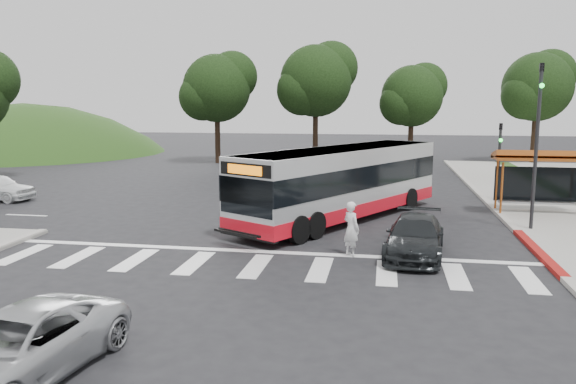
% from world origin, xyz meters
% --- Properties ---
extents(ground, '(140.00, 140.00, 0.00)m').
position_xyz_m(ground, '(0.00, 0.00, 0.00)').
color(ground, black).
rests_on(ground, ground).
extents(sidewalk_east, '(4.00, 40.00, 0.12)m').
position_xyz_m(sidewalk_east, '(11.00, 8.00, 0.06)').
color(sidewalk_east, gray).
rests_on(sidewalk_east, ground).
extents(curb_east, '(0.30, 40.00, 0.15)m').
position_xyz_m(curb_east, '(9.00, 8.00, 0.07)').
color(curb_east, '#9E9991').
rests_on(curb_east, ground).
extents(curb_east_red, '(0.32, 6.00, 0.15)m').
position_xyz_m(curb_east_red, '(9.00, -2.00, 0.08)').
color(curb_east_red, maroon).
rests_on(curb_east_red, ground).
extents(hillside_nw, '(44.00, 44.00, 10.00)m').
position_xyz_m(hillside_nw, '(-32.00, 30.00, 0.00)').
color(hillside_nw, '#1B3A12').
rests_on(hillside_nw, ground).
extents(crosswalk_ladder, '(18.00, 2.60, 0.01)m').
position_xyz_m(crosswalk_ladder, '(0.00, -5.00, 0.01)').
color(crosswalk_ladder, silver).
rests_on(crosswalk_ladder, ground).
extents(bus_shelter, '(4.20, 1.60, 2.86)m').
position_xyz_m(bus_shelter, '(10.80, 5.10, 2.35)').
color(bus_shelter, '#A24F1B').
rests_on(bus_shelter, sidewalk_east).
extents(traffic_signal_ne_tall, '(0.18, 0.37, 6.50)m').
position_xyz_m(traffic_signal_ne_tall, '(9.60, 1.49, 3.88)').
color(traffic_signal_ne_tall, black).
rests_on(traffic_signal_ne_tall, ground).
extents(traffic_signal_ne_short, '(0.18, 0.37, 4.00)m').
position_xyz_m(traffic_signal_ne_short, '(9.60, 8.49, 2.48)').
color(traffic_signal_ne_short, black).
rests_on(traffic_signal_ne_short, ground).
extents(tree_ne_a, '(6.16, 5.74, 9.30)m').
position_xyz_m(tree_ne_a, '(16.08, 28.06, 6.39)').
color(tree_ne_a, black).
rests_on(tree_ne_a, parking_lot).
extents(tree_north_a, '(6.60, 6.15, 10.17)m').
position_xyz_m(tree_north_a, '(-1.92, 26.07, 6.92)').
color(tree_north_a, black).
rests_on(tree_north_a, ground).
extents(tree_north_b, '(5.72, 5.33, 8.43)m').
position_xyz_m(tree_north_b, '(6.07, 28.06, 5.66)').
color(tree_north_b, black).
rests_on(tree_north_b, ground).
extents(tree_north_c, '(6.16, 5.74, 9.30)m').
position_xyz_m(tree_north_c, '(-9.92, 24.06, 6.29)').
color(tree_north_c, black).
rests_on(tree_north_c, ground).
extents(transit_bus, '(8.24, 11.71, 3.10)m').
position_xyz_m(transit_bus, '(2.09, 2.56, 1.55)').
color(transit_bus, '#B3B5B8').
rests_on(transit_bus, ground).
extents(pedestrian, '(0.78, 0.78, 1.83)m').
position_xyz_m(pedestrian, '(2.83, -3.27, 0.91)').
color(pedestrian, white).
rests_on(pedestrian, ground).
extents(dark_sedan, '(2.29, 4.63, 1.29)m').
position_xyz_m(dark_sedan, '(4.91, -2.90, 0.65)').
color(dark_sedan, black).
rests_on(dark_sedan, ground).
extents(silver_suv_south, '(2.72, 4.81, 1.27)m').
position_xyz_m(silver_suv_south, '(-2.64, -12.76, 0.63)').
color(silver_suv_south, '#B4B6BA').
rests_on(silver_suv_south, ground).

